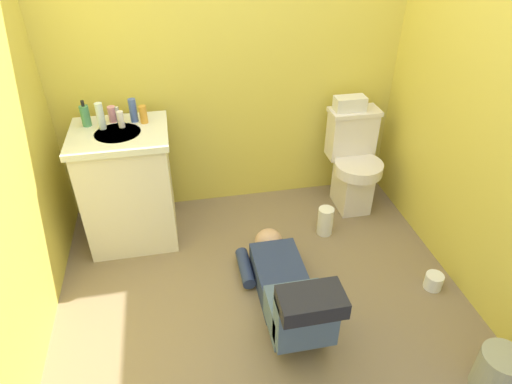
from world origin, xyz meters
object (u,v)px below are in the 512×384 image
bottle_pink (112,114)px  bottle_blue (133,110)px  toilet_paper_roll (434,281)px  person_plumber (288,290)px  paper_towel_roll (325,221)px  soap_dispenser (85,116)px  vanity_cabinet (128,186)px  toilet (353,162)px  faucet (118,114)px  trash_can (498,372)px  tissue_box (350,104)px  bottle_white (121,119)px  bottle_clear (100,116)px  bottle_amber (143,114)px

bottle_pink → bottle_blue: (0.13, -0.03, 0.03)m
toilet_paper_roll → person_plumber: bearing=-179.5°
paper_towel_roll → bottle_blue: bearing=163.4°
soap_dispenser → vanity_cabinet: bearing=-32.4°
person_plumber → bottle_pink: 1.54m
toilet → faucet: (-1.62, 0.06, 0.50)m
toilet_paper_roll → trash_can: bearing=-95.1°
toilet → faucet: size_ratio=7.50×
tissue_box → bottle_blue: bottle_blue is taller
bottle_pink → tissue_box: bearing=0.7°
person_plumber → bottle_white: bottle_white is taller
tissue_box → bottle_clear: (-1.66, -0.11, 0.10)m
bottle_blue → bottle_amber: bottle_blue is taller
person_plumber → trash_can: size_ratio=4.37×
soap_dispenser → bottle_blue: 0.29m
bottle_amber → toilet_paper_roll: bottle_amber is taller
person_plumber → bottle_amber: size_ratio=9.42×
soap_dispenser → bottle_amber: bearing=-4.6°
toilet → tissue_box: tissue_box is taller
tissue_box → bottle_clear: bottle_clear is taller
faucet → toilet_paper_roll: bearing=-29.4°
paper_towel_roll → toilet_paper_roll: paper_towel_roll is taller
vanity_cabinet → toilet: bearing=2.9°
soap_dispenser → bottle_white: size_ratio=1.61×
toilet → bottle_white: size_ratio=7.27×
bottle_blue → paper_towel_roll: bottle_blue is taller
tissue_box → person_plumber: bearing=-123.6°
trash_can → paper_towel_roll: bearing=108.1°
bottle_blue → toilet_paper_roll: size_ratio=1.37×
tissue_box → soap_dispenser: soap_dispenser is taller
faucet → paper_towel_roll: bearing=-16.0°
faucet → toilet_paper_roll: size_ratio=0.91×
bottle_clear → toilet_paper_roll: (1.90, -0.93, -0.85)m
tissue_box → bottle_amber: bottle_amber is taller
bottle_white → bottle_blue: 0.10m
bottle_white → bottle_pink: bearing=121.9°
person_plumber → trash_can: person_plumber is taller
faucet → bottle_pink: 0.04m
paper_towel_roll → toilet: bearing=46.8°
vanity_cabinet → soap_dispenser: 0.52m
bottle_amber → toilet_paper_roll: (1.65, -0.97, -0.83)m
vanity_cabinet → person_plumber: bearing=-45.4°
bottle_clear → bottle_pink: bottle_clear is taller
bottle_pink → toilet_paper_roll: bearing=-29.2°
bottle_blue → paper_towel_roll: (1.22, -0.36, -0.79)m
bottle_pink → bottle_clear: bearing=-121.5°
bottle_blue → trash_can: 2.47m
bottle_white → paper_towel_roll: (1.29, -0.30, -0.77)m
person_plumber → toilet_paper_roll: (0.93, 0.01, -0.13)m
person_plumber → bottle_clear: (-0.96, 0.94, 0.73)m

